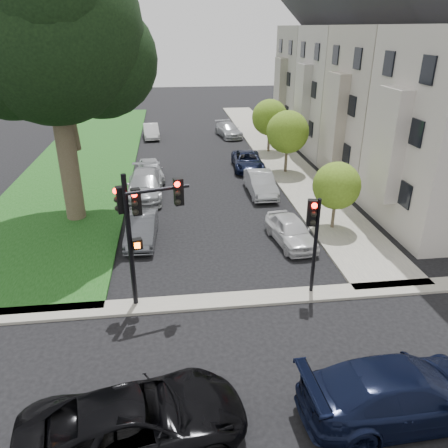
{
  "coord_description": "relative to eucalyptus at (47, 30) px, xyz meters",
  "views": [
    {
      "loc": [
        -2.16,
        -12.27,
        9.88
      ],
      "look_at": [
        0.0,
        5.0,
        2.0
      ],
      "focal_mm": 35.0,
      "sensor_mm": 36.0,
      "label": 1
    }
  ],
  "objects": [
    {
      "name": "car_parked_4",
      "position": [
        11.25,
        18.98,
        -9.06
      ],
      "size": [
        2.56,
        4.78,
        1.32
      ],
      "primitive_type": "imported",
      "rotation": [
        0.0,
        0.0,
        0.16
      ],
      "color": "#999BA0",
      "rests_on": "ground"
    },
    {
      "name": "house_c",
      "position": [
        20.1,
        11.89,
        -2.79
      ],
      "size": [
        7.7,
        7.55,
        15.97
      ],
      "color": "#AAA9A7",
      "rests_on": "ground"
    },
    {
      "name": "traffic_signal_main",
      "position": [
        4.27,
        -8.88,
        -6.05
      ],
      "size": [
        2.61,
        0.79,
        5.33
      ],
      "color": "black",
      "rests_on": "ground"
    },
    {
      "name": "ground",
      "position": [
        7.65,
        -11.11,
        -9.72
      ],
      "size": [
        140.0,
        140.0,
        0.0
      ],
      "primitive_type": "plane",
      "color": "black",
      "rests_on": "ground"
    },
    {
      "name": "car_parked_2",
      "position": [
        11.23,
        8.13,
        -9.08
      ],
      "size": [
        2.39,
        4.76,
        1.29
      ],
      "primitive_type": "imported",
      "rotation": [
        0.0,
        0.0,
        -0.05
      ],
      "color": "black",
      "rests_on": "ground"
    },
    {
      "name": "car_cross_near",
      "position": [
        4.26,
        -15.24,
        -8.93
      ],
      "size": [
        6.12,
        3.69,
        1.59
      ],
      "primitive_type": "imported",
      "rotation": [
        0.0,
        0.0,
        1.76
      ],
      "color": "black",
      "rests_on": "ground"
    },
    {
      "name": "eucalyptus",
      "position": [
        0.0,
        0.0,
        0.0
      ],
      "size": [
        10.05,
        9.12,
        14.24
      ],
      "color": "#4C3F27",
      "rests_on": "ground"
    },
    {
      "name": "car_parked_5",
      "position": [
        3.85,
        -3.26,
        -9.06
      ],
      "size": [
        1.6,
        4.08,
        1.32
      ],
      "primitive_type": "imported",
      "rotation": [
        0.0,
        0.0,
        -0.05
      ],
      "color": "#3F4247",
      "rests_on": "ground"
    },
    {
      "name": "small_tree_a",
      "position": [
        13.85,
        -3.1,
        -7.27
      ],
      "size": [
        2.46,
        2.46,
        3.68
      ],
      "color": "#4C3F27",
      "rests_on": "ground"
    },
    {
      "name": "car_parked_7",
      "position": [
        4.04,
        6.66,
        -9.04
      ],
      "size": [
        2.13,
        4.2,
        1.37
      ],
      "primitive_type": "imported",
      "rotation": [
        0.0,
        0.0,
        0.13
      ],
      "color": "#999BA0",
      "rests_on": "ground"
    },
    {
      "name": "small_tree_c",
      "position": [
        13.85,
        12.68,
        -6.75
      ],
      "size": [
        2.99,
        2.99,
        4.48
      ],
      "color": "#4C3F27",
      "rests_on": "ground"
    },
    {
      "name": "house_d",
      "position": [
        20.1,
        19.39,
        -2.79
      ],
      "size": [
        7.7,
        7.55,
        15.97
      ],
      "color": "#757057",
      "rests_on": "ground"
    },
    {
      "name": "car_parked_1",
      "position": [
        11.12,
        2.66,
        -9.0
      ],
      "size": [
        1.54,
        4.38,
        1.44
      ],
      "primitive_type": "imported",
      "rotation": [
        0.0,
        0.0,
        0.0
      ],
      "color": "#999BA0",
      "rests_on": "ground"
    },
    {
      "name": "house_b",
      "position": [
        20.1,
        4.39,
        -2.79
      ],
      "size": [
        7.7,
        7.55,
        15.97
      ],
      "color": "gray",
      "rests_on": "ground"
    },
    {
      "name": "sidewalk_cross",
      "position": [
        7.65,
        -9.11,
        -9.66
      ],
      "size": [
        60.0,
        1.0,
        0.12
      ],
      "primitive_type": "cube",
      "color": "gray",
      "rests_on": "ground"
    },
    {
      "name": "car_parked_6",
      "position": [
        3.78,
        3.1,
        -8.94
      ],
      "size": [
        2.23,
        5.42,
        1.57
      ],
      "primitive_type": "imported",
      "rotation": [
        0.0,
        0.0,
        -0.01
      ],
      "color": "#999BA0",
      "rests_on": "ground"
    },
    {
      "name": "car_parked_0",
      "position": [
        11.2,
        -4.41,
        -9.04
      ],
      "size": [
        2.11,
        4.18,
        1.36
      ],
      "primitive_type": "imported",
      "rotation": [
        0.0,
        0.0,
        0.13
      ],
      "color": "silver",
      "rests_on": "ground"
    },
    {
      "name": "traffic_signal_secondary",
      "position": [
        10.72,
        -8.92,
        -6.87
      ],
      "size": [
        0.55,
        0.44,
        4.1
      ],
      "color": "black",
      "rests_on": "ground"
    },
    {
      "name": "small_tree_b",
      "position": [
        13.85,
        6.85,
        -6.69
      ],
      "size": [
        3.04,
        3.04,
        4.56
      ],
      "color": "#4C3F27",
      "rests_on": "ground"
    },
    {
      "name": "grass_strip",
      "position": [
        -1.35,
        12.89,
        -9.66
      ],
      "size": [
        8.0,
        44.0,
        0.12
      ],
      "primitive_type": "cube",
      "color": "#144210",
      "rests_on": "ground"
    },
    {
      "name": "car_parked_9",
      "position": [
        3.72,
        19.38,
        -9.06
      ],
      "size": [
        1.72,
        4.14,
        1.33
      ],
      "primitive_type": "imported",
      "rotation": [
        0.0,
        0.0,
        0.08
      ],
      "color": "silver",
      "rests_on": "ground"
    },
    {
      "name": "sidewalk_right",
      "position": [
        14.4,
        12.89,
        -9.66
      ],
      "size": [
        3.5,
        44.0,
        0.12
      ],
      "primitive_type": "cube",
      "color": "gray",
      "rests_on": "ground"
    },
    {
      "name": "car_cross_far",
      "position": [
        11.43,
        -15.15,
        -8.89
      ],
      "size": [
        5.83,
        2.61,
        1.66
      ],
      "primitive_type": "imported",
      "rotation": [
        0.0,
        0.0,
        1.62
      ],
      "color": "black",
      "rests_on": "ground"
    }
  ]
}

